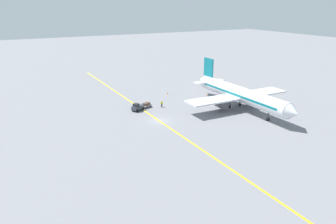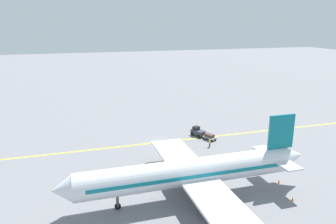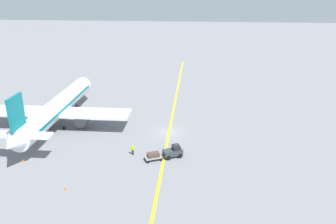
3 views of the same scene
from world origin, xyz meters
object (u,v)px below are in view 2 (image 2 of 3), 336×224
Objects in this scene: airplane_at_gate at (192,172)px; traffic_cone_mid_apron at (279,153)px; traffic_cone_near_nose at (279,181)px; baggage_tug_dark at (198,132)px; ground_crew_worker at (210,142)px; baggage_cart_trailing at (209,136)px; traffic_cone_by_wingtip at (293,199)px.

airplane_at_gate is 22.75m from traffic_cone_mid_apron.
airplane_at_gate reaches higher than traffic_cone_near_nose.
traffic_cone_near_nose and traffic_cone_mid_apron have the same top height.
airplane_at_gate is at bearing 114.47° from traffic_cone_mid_apron.
baggage_tug_dark is 6.54m from ground_crew_worker.
baggage_cart_trailing is 1.75× the size of ground_crew_worker.
traffic_cone_mid_apron is (9.31, -6.54, 0.00)m from traffic_cone_near_nose.
ground_crew_worker is 12.69m from traffic_cone_mid_apron.
baggage_tug_dark is 17.15m from traffic_cone_mid_apron.
traffic_cone_mid_apron is at bearing -139.77° from baggage_cart_trailing.
baggage_cart_trailing is at bearing 40.23° from traffic_cone_mid_apron.
baggage_tug_dark is at bearing -1.00° from ground_crew_worker.
traffic_cone_near_nose is at bearing 144.92° from traffic_cone_mid_apron.
ground_crew_worker is 3.05× the size of traffic_cone_by_wingtip.
baggage_tug_dark is at bearing 9.51° from traffic_cone_near_nose.
baggage_cart_trailing reaches higher than traffic_cone_by_wingtip.
airplane_at_gate reaches higher than baggage_tug_dark.
ground_crew_worker is (16.41, -9.97, -2.80)m from airplane_at_gate.
traffic_cone_by_wingtip is at bearing -172.56° from ground_crew_worker.
ground_crew_worker is at bearing 7.44° from traffic_cone_by_wingtip.
baggage_tug_dark reaches higher than traffic_cone_by_wingtip.
traffic_cone_by_wingtip is (-24.75, -1.27, -0.49)m from baggage_cart_trailing.
ground_crew_worker is at bearing 157.09° from baggage_cart_trailing.
traffic_cone_near_nose is (0.00, -13.93, -3.43)m from airplane_at_gate.
traffic_cone_near_nose and traffic_cone_by_wingtip have the same top height.
baggage_cart_trailing is 20.11m from traffic_cone_near_nose.
traffic_cone_near_nose is at bearing -170.49° from baggage_tug_dark.
airplane_at_gate is at bearing 90.01° from traffic_cone_near_nose.
traffic_cone_near_nose is (-22.95, -3.85, -0.63)m from baggage_tug_dark.
traffic_cone_mid_apron is (-10.64, -9.00, -0.49)m from baggage_cart_trailing.
ground_crew_worker is at bearing 13.56° from traffic_cone_near_nose.
ground_crew_worker is 3.05× the size of traffic_cone_near_nose.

